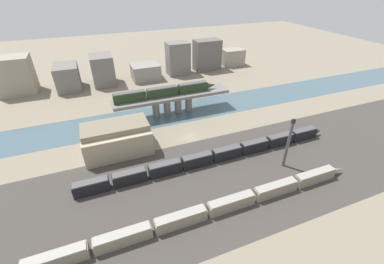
{
  "coord_description": "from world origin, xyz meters",
  "views": [
    {
      "loc": [
        -28.18,
        -72.89,
        51.47
      ],
      "look_at": [
        0.0,
        -1.72,
        3.39
      ],
      "focal_mm": 24.0,
      "sensor_mm": 36.0,
      "label": 1
    }
  ],
  "objects_px": {
    "train_yard_mid": "(215,156)",
    "signal_tower": "(288,144)",
    "train_on_bridge": "(166,91)",
    "train_yard_near": "(213,209)",
    "warehouse_building": "(117,138)"
  },
  "relations": [
    {
      "from": "train_yard_mid",
      "to": "warehouse_building",
      "type": "distance_m",
      "value": 32.9
    },
    {
      "from": "train_yard_near",
      "to": "train_yard_mid",
      "type": "xyz_separation_m",
      "value": [
        9.85,
        18.82,
        0.27
      ]
    },
    {
      "from": "train_on_bridge",
      "to": "train_yard_near",
      "type": "relative_size",
      "value": 0.51
    },
    {
      "from": "warehouse_building",
      "to": "signal_tower",
      "type": "xyz_separation_m",
      "value": [
        46.49,
        -27.46,
        3.49
      ]
    },
    {
      "from": "train_yard_near",
      "to": "warehouse_building",
      "type": "bearing_deg",
      "value": 116.02
    },
    {
      "from": "signal_tower",
      "to": "train_on_bridge",
      "type": "bearing_deg",
      "value": 117.33
    },
    {
      "from": "train_on_bridge",
      "to": "train_yard_near",
      "type": "bearing_deg",
      "value": -95.14
    },
    {
      "from": "train_yard_near",
      "to": "signal_tower",
      "type": "distance_m",
      "value": 30.77
    },
    {
      "from": "train_yard_near",
      "to": "warehouse_building",
      "type": "relative_size",
      "value": 3.96
    },
    {
      "from": "train_on_bridge",
      "to": "train_yard_mid",
      "type": "xyz_separation_m",
      "value": [
        4.91,
        -36.14,
        -8.4
      ]
    },
    {
      "from": "train_yard_mid",
      "to": "signal_tower",
      "type": "distance_m",
      "value": 22.16
    },
    {
      "from": "train_yard_mid",
      "to": "signal_tower",
      "type": "relative_size",
      "value": 5.17
    },
    {
      "from": "warehouse_building",
      "to": "signal_tower",
      "type": "height_order",
      "value": "signal_tower"
    },
    {
      "from": "train_yard_mid",
      "to": "signal_tower",
      "type": "xyz_separation_m",
      "value": [
        18.85,
        -9.83,
        6.26
      ]
    },
    {
      "from": "warehouse_building",
      "to": "signal_tower",
      "type": "distance_m",
      "value": 54.1
    }
  ]
}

